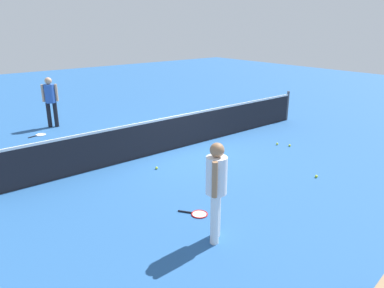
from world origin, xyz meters
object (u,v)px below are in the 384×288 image
(tennis_racket_far_player, at_px, (40,135))
(tennis_ball_baseline, at_px, (290,145))
(tennis_ball_near_player, at_px, (157,168))
(tennis_racket_near_player, at_px, (198,214))
(player_far_side, at_px, (50,98))
(tennis_ball_stray_left, at_px, (277,144))
(player_near_side, at_px, (216,184))
(tennis_ball_by_net, at_px, (316,176))

(tennis_racket_far_player, relative_size, tennis_ball_baseline, 9.19)
(tennis_racket_far_player, bearing_deg, tennis_ball_near_player, -74.49)
(tennis_racket_near_player, bearing_deg, player_far_side, 89.78)
(player_far_side, height_order, tennis_racket_far_player, player_far_side)
(tennis_ball_stray_left, bearing_deg, player_near_side, -152.58)
(tennis_racket_far_player, bearing_deg, player_near_side, -87.38)
(tennis_racket_far_player, xyz_separation_m, tennis_ball_near_player, (1.31, -4.72, 0.02))
(tennis_racket_far_player, bearing_deg, tennis_ball_baseline, -47.38)
(tennis_ball_baseline, bearing_deg, tennis_racket_near_player, -163.84)
(tennis_ball_by_net, bearing_deg, tennis_ball_stray_left, 60.05)
(tennis_racket_far_player, distance_m, tennis_ball_near_player, 4.90)
(tennis_ball_near_player, distance_m, tennis_ball_baseline, 4.10)
(player_near_side, relative_size, tennis_racket_near_player, 2.94)
(player_near_side, height_order, tennis_ball_stray_left, player_near_side)
(tennis_racket_near_player, height_order, tennis_ball_by_net, tennis_ball_by_net)
(tennis_racket_far_player, xyz_separation_m, tennis_ball_baseline, (5.28, -5.74, 0.02))
(player_near_side, bearing_deg, player_far_side, 87.75)
(player_far_side, relative_size, tennis_racket_far_player, 2.80)
(tennis_racket_near_player, relative_size, tennis_racket_far_player, 0.95)
(player_far_side, height_order, tennis_ball_near_player, player_far_side)
(tennis_ball_near_player, height_order, tennis_ball_baseline, same)
(tennis_ball_near_player, xyz_separation_m, tennis_ball_by_net, (2.60, -2.78, 0.00))
(tennis_racket_near_player, height_order, tennis_ball_near_player, tennis_ball_near_player)
(tennis_racket_near_player, distance_m, tennis_ball_stray_left, 4.75)
(player_far_side, xyz_separation_m, tennis_racket_far_player, (-0.70, -0.72, -1.00))
(tennis_racket_far_player, xyz_separation_m, tennis_ball_by_net, (3.91, -7.51, 0.02))
(tennis_ball_near_player, bearing_deg, player_far_side, 96.41)
(player_near_side, height_order, tennis_racket_near_player, player_near_side)
(player_near_side, xyz_separation_m, tennis_ball_stray_left, (4.76, 2.47, -0.98))
(tennis_racket_near_player, xyz_separation_m, tennis_ball_near_player, (0.64, 2.35, 0.02))
(player_far_side, bearing_deg, tennis_ball_baseline, -54.65)
(tennis_racket_near_player, relative_size, tennis_ball_baseline, 8.77)
(tennis_ball_stray_left, bearing_deg, tennis_ball_near_player, 169.68)
(player_far_side, bearing_deg, tennis_ball_stray_left, -54.24)
(player_far_side, distance_m, tennis_ball_by_net, 8.89)
(player_near_side, relative_size, tennis_ball_near_player, 25.76)
(tennis_racket_near_player, bearing_deg, tennis_ball_near_player, 74.75)
(tennis_racket_near_player, bearing_deg, tennis_racket_far_player, 95.40)
(tennis_racket_far_player, distance_m, tennis_ball_baseline, 7.80)
(player_far_side, xyz_separation_m, tennis_ball_near_player, (0.61, -5.44, -0.98))
(tennis_racket_far_player, bearing_deg, tennis_ball_by_net, -62.47)
(tennis_ball_near_player, distance_m, tennis_ball_by_net, 3.81)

